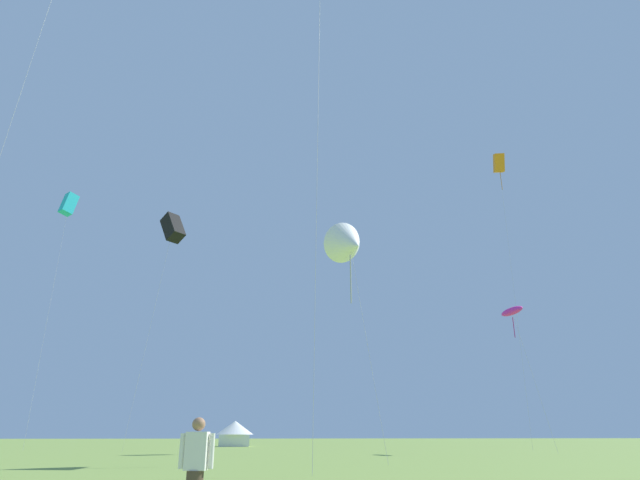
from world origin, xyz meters
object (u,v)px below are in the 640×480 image
festival_tent_left (235,432)px  person_spectator (195,474)px  kite_white_delta (350,244)px  kite_black_box (173,228)px  kite_cyan_box (69,204)px  kite_magenta_parafoil (512,311)px  kite_orange_box (499,163)px

festival_tent_left → person_spectator: bearing=-89.1°
kite_white_delta → person_spectator: 24.97m
festival_tent_left → kite_black_box: bearing=-105.6°
kite_cyan_box → kite_white_delta: bearing=-45.6°
kite_black_box → festival_tent_left: size_ratio=4.65×
kite_magenta_parafoil → kite_white_delta: 22.67m
kite_orange_box → kite_magenta_parafoil: kite_orange_box is taller
kite_black_box → kite_white_delta: bearing=-54.1°
kite_orange_box → kite_magenta_parafoil: 22.34m
kite_white_delta → kite_black_box: bearing=125.9°
kite_orange_box → kite_white_delta: bearing=-134.4°
kite_black_box → kite_white_delta: (14.02, -19.35, -7.92)m
kite_orange_box → kite_white_delta: (-22.56, -23.04, -19.37)m
kite_magenta_parafoil → kite_white_delta: size_ratio=0.88×
kite_black_box → kite_magenta_parafoil: (31.48, -4.91, -8.53)m
kite_cyan_box → person_spectator: (20.59, -48.78, -25.08)m
kite_orange_box → kite_cyan_box: 50.28m
kite_black_box → festival_tent_left: kite_black_box is taller
kite_cyan_box → kite_magenta_parafoil: size_ratio=2.18×
kite_black_box → kite_magenta_parafoil: kite_black_box is taller
person_spectator → festival_tent_left: size_ratio=0.37×
kite_orange_box → kite_magenta_parafoil: bearing=-120.7°
kite_orange_box → person_spectator: bearing=-123.4°
kite_orange_box → kite_cyan_box: bearing=174.6°
kite_cyan_box → kite_white_delta: size_ratio=1.92×
person_spectator → kite_black_box: bearing=100.5°
kite_white_delta → person_spectator: (-6.55, -21.07, -11.70)m
kite_white_delta → festival_tent_left: size_ratio=2.99×
kite_black_box → kite_cyan_box: 16.49m
kite_black_box → kite_orange_box: 38.51m
kite_white_delta → festival_tent_left: (-7.59, 42.45, -10.85)m
person_spectator → festival_tent_left: 63.53m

